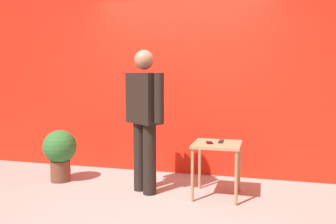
{
  "coord_description": "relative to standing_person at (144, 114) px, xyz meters",
  "views": [
    {
      "loc": [
        1.1,
        -3.63,
        1.42
      ],
      "look_at": [
        0.0,
        0.55,
        0.96
      ],
      "focal_mm": 38.32,
      "sensor_mm": 36.0,
      "label": 1
    }
  ],
  "objects": [
    {
      "name": "ground_plane",
      "position": [
        0.24,
        -0.38,
        -0.95
      ],
      "size": [
        12.0,
        12.0,
        0.0
      ],
      "primitive_type": "plane",
      "color": "#9E9991"
    },
    {
      "name": "back_wall_red",
      "position": [
        0.24,
        0.97,
        0.63
      ],
      "size": [
        6.27,
        0.12,
        3.16
      ],
      "primitive_type": "cube",
      "color": "red",
      "rests_on": "ground_plane"
    },
    {
      "name": "standing_person",
      "position": [
        0.0,
        0.0,
        0.0
      ],
      "size": [
        0.61,
        0.48,
        1.7
      ],
      "color": "black",
      "rests_on": "ground_plane"
    },
    {
      "name": "side_table",
      "position": [
        0.86,
        0.06,
        -0.42
      ],
      "size": [
        0.54,
        0.54,
        0.63
      ],
      "color": "tan",
      "rests_on": "ground_plane"
    },
    {
      "name": "cell_phone",
      "position": [
        0.77,
        0.03,
        -0.32
      ],
      "size": [
        0.11,
        0.16,
        0.01
      ],
      "primitive_type": "cube",
      "rotation": [
        0.0,
        0.0,
        0.28
      ],
      "color": "black",
      "rests_on": "side_table"
    },
    {
      "name": "tv_remote",
      "position": [
        0.9,
        0.12,
        -0.31
      ],
      "size": [
        0.05,
        0.17,
        0.02
      ],
      "primitive_type": "cube",
      "rotation": [
        0.0,
        0.0,
        -0.02
      ],
      "color": "black",
      "rests_on": "side_table"
    },
    {
      "name": "potted_plant",
      "position": [
        -1.23,
        0.14,
        -0.55
      ],
      "size": [
        0.44,
        0.44,
        0.69
      ],
      "color": "brown",
      "rests_on": "ground_plane"
    }
  ]
}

